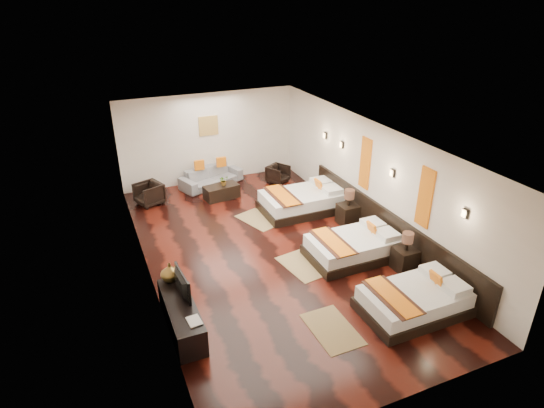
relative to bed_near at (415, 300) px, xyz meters
name	(u,v)px	position (x,y,z in m)	size (l,w,h in m)	color
floor	(269,251)	(-1.70, 3.14, -0.26)	(5.50, 9.50, 0.01)	black
ceiling	(268,137)	(-1.70, 3.14, 2.54)	(5.50, 9.50, 0.01)	white
back_wall	(209,138)	(-1.70, 7.89, 1.14)	(5.50, 0.01, 2.80)	silver
left_wall	(143,220)	(-4.45, 3.14, 1.14)	(0.01, 9.50, 2.80)	silver
right_wall	(372,179)	(1.05, 3.14, 1.14)	(0.01, 9.50, 2.80)	silver
headboard_panel	(386,227)	(1.01, 2.34, 0.19)	(0.08, 6.60, 0.90)	black
bed_near	(415,300)	(0.00, 0.00, 0.00)	(2.01, 1.26, 0.77)	black
bed_mid	(354,246)	(0.00, 2.14, 0.01)	(2.06, 1.30, 0.79)	black
bed_far	(302,201)	(0.00, 4.76, 0.03)	(2.22, 1.39, 0.85)	black
nightstand_a	(405,257)	(0.75, 1.26, 0.06)	(0.46, 0.46, 0.91)	black
nightstand_b	(348,212)	(0.75, 3.60, 0.08)	(0.49, 0.49, 0.96)	black
jute_mat_near	(332,329)	(-1.69, 0.17, -0.26)	(0.75, 1.20, 0.01)	olive
jute_mat_mid	(303,265)	(-1.24, 2.26, -0.26)	(0.75, 1.20, 0.01)	olive
jute_mat_far	(259,219)	(-1.32, 4.71, -0.26)	(0.75, 1.20, 0.01)	olive
tv_console	(181,316)	(-4.20, 1.29, 0.01)	(0.50, 1.80, 0.55)	black
tv	(178,284)	(-4.15, 1.55, 0.52)	(0.81, 0.11, 0.47)	black
book	(188,323)	(-4.20, 0.71, 0.30)	(0.22, 0.29, 0.03)	black
figurine	(170,272)	(-4.20, 2.07, 0.48)	(0.36, 0.36, 0.38)	brown
sofa	(211,177)	(-1.81, 7.49, 0.02)	(1.97, 0.77, 0.57)	slate
armchair_left	(149,194)	(-3.83, 6.86, 0.06)	(0.68, 0.70, 0.64)	black
armchair_right	(278,174)	(0.20, 6.88, 0.01)	(0.59, 0.61, 0.55)	black
coffee_table	(222,192)	(-1.81, 6.44, -0.06)	(1.00, 0.50, 0.40)	black
table_plant	(224,180)	(-1.73, 6.43, 0.28)	(0.26, 0.23, 0.29)	#2F6421
orange_panel_a	(425,198)	(1.03, 1.24, 1.44)	(0.04, 0.40, 1.30)	#D86014
orange_panel_b	(365,163)	(1.03, 3.44, 1.44)	(0.04, 0.40, 1.30)	#D86014
sconce_near	(465,213)	(1.01, 0.14, 1.59)	(0.07, 0.12, 0.18)	black
sconce_mid	(392,173)	(1.01, 2.34, 1.59)	(0.07, 0.12, 0.18)	black
sconce_far	(342,145)	(1.01, 4.54, 1.59)	(0.07, 0.12, 0.18)	black
sconce_lounge	(325,136)	(1.01, 5.44, 1.59)	(0.07, 0.12, 0.18)	black
gold_artwork	(208,126)	(-1.70, 7.87, 1.54)	(0.60, 0.04, 0.60)	#AD873F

